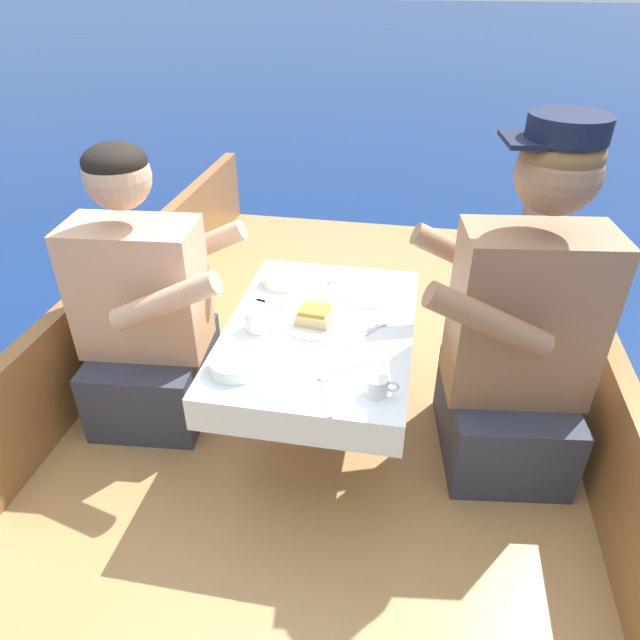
# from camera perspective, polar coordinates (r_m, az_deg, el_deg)

# --- Properties ---
(ground_plane) EXTENTS (60.00, 60.00, 0.00)m
(ground_plane) POSITION_cam_1_polar(r_m,az_deg,el_deg) (2.20, -0.38, -18.29)
(ground_plane) COLOR navy
(boat_deck) EXTENTS (1.81, 3.77, 0.33)m
(boat_deck) POSITION_cam_1_polar(r_m,az_deg,el_deg) (2.07, -0.40, -15.36)
(boat_deck) COLOR #A87F4C
(boat_deck) RESTS_ON ground_plane
(gunwale_port) EXTENTS (0.06, 3.77, 0.39)m
(gunwale_port) POSITION_cam_1_polar(r_m,az_deg,el_deg) (2.13, -24.31, -4.30)
(gunwale_port) COLOR #936033
(gunwale_port) RESTS_ON boat_deck
(gunwale_starboard) EXTENTS (0.06, 3.77, 0.39)m
(gunwale_starboard) POSITION_cam_1_polar(r_m,az_deg,el_deg) (1.90, 26.91, -9.99)
(gunwale_starboard) COLOR #936033
(gunwale_starboard) RESTS_ON boat_deck
(cockpit_table) EXTENTS (0.57, 0.81, 0.42)m
(cockpit_table) POSITION_cam_1_polar(r_m,az_deg,el_deg) (1.77, 0.00, -1.81)
(cockpit_table) COLOR #B2B2B7
(cockpit_table) RESTS_ON boat_deck
(person_port) EXTENTS (0.55, 0.48, 0.94)m
(person_port) POSITION_cam_1_polar(r_m,az_deg,el_deg) (1.96, -16.97, 0.28)
(person_port) COLOR #333847
(person_port) RESTS_ON boat_deck
(person_starboard) EXTENTS (0.56, 0.50, 1.06)m
(person_starboard) POSITION_cam_1_polar(r_m,az_deg,el_deg) (1.74, 19.22, -1.88)
(person_starboard) COLOR #333847
(person_starboard) RESTS_ON boat_deck
(plate_sandwich) EXTENTS (0.20, 0.20, 0.01)m
(plate_sandwich) POSITION_cam_1_polar(r_m,az_deg,el_deg) (1.75, -0.50, -0.21)
(plate_sandwich) COLOR silver
(plate_sandwich) RESTS_ON cockpit_table
(plate_bread) EXTENTS (0.21, 0.21, 0.01)m
(plate_bread) POSITION_cam_1_polar(r_m,az_deg,el_deg) (1.92, 4.81, 2.80)
(plate_bread) COLOR silver
(plate_bread) RESTS_ON cockpit_table
(sandwich) EXTENTS (0.11, 0.10, 0.05)m
(sandwich) POSITION_cam_1_polar(r_m,az_deg,el_deg) (1.74, -0.51, 0.55)
(sandwich) COLOR tan
(sandwich) RESTS_ON plate_sandwich
(bowl_port_near) EXTENTS (0.15, 0.15, 0.04)m
(bowl_port_near) POSITION_cam_1_polar(r_m,az_deg,el_deg) (1.57, -8.51, -4.24)
(bowl_port_near) COLOR silver
(bowl_port_near) RESTS_ON cockpit_table
(bowl_starboard_near) EXTENTS (0.14, 0.14, 0.04)m
(bowl_starboard_near) POSITION_cam_1_polar(r_m,az_deg,el_deg) (1.97, -3.78, 4.22)
(bowl_starboard_near) COLOR silver
(bowl_starboard_near) RESTS_ON cockpit_table
(coffee_cup_port) EXTENTS (0.11, 0.08, 0.06)m
(coffee_cup_port) POSITION_cam_1_polar(r_m,az_deg,el_deg) (1.72, -6.25, 0.04)
(coffee_cup_port) COLOR silver
(coffee_cup_port) RESTS_ON cockpit_table
(coffee_cup_starboard) EXTENTS (0.09, 0.06, 0.05)m
(coffee_cup_starboard) POSITION_cam_1_polar(r_m,az_deg,el_deg) (1.48, 5.76, -6.53)
(coffee_cup_starboard) COLOR silver
(coffee_cup_starboard) RESTS_ON cockpit_table
(utensil_spoon_center) EXTENTS (0.08, 0.16, 0.01)m
(utensil_spoon_center) POSITION_cam_1_polar(r_m,az_deg,el_deg) (1.95, 0.03, 3.33)
(utensil_spoon_center) COLOR silver
(utensil_spoon_center) RESTS_ON cockpit_table
(utensil_spoon_starboard) EXTENTS (0.11, 0.15, 0.01)m
(utensil_spoon_starboard) POSITION_cam_1_polar(r_m,az_deg,el_deg) (1.73, 5.32, -0.95)
(utensil_spoon_starboard) COLOR silver
(utensil_spoon_starboard) RESTS_ON cockpit_table
(utensil_spoon_port) EXTENTS (0.07, 0.17, 0.01)m
(utensil_spoon_port) POSITION_cam_1_polar(r_m,az_deg,el_deg) (1.50, 0.49, -6.80)
(utensil_spoon_port) COLOR silver
(utensil_spoon_port) RESTS_ON cockpit_table
(utensil_knife_port) EXTENTS (0.15, 0.10, 0.00)m
(utensil_knife_port) POSITION_cam_1_polar(r_m,az_deg,el_deg) (1.65, -1.70, -2.80)
(utensil_knife_port) COLOR silver
(utensil_knife_port) RESTS_ON cockpit_table
(utensil_fork_starboard) EXTENTS (0.17, 0.06, 0.00)m
(utensil_fork_starboard) POSITION_cam_1_polar(r_m,az_deg,el_deg) (1.85, -4.61, 1.56)
(utensil_fork_starboard) COLOR silver
(utensil_fork_starboard) RESTS_ON cockpit_table
(utensil_knife_starboard) EXTENTS (0.15, 0.09, 0.00)m
(utensil_knife_starboard) POSITION_cam_1_polar(r_m,az_deg,el_deg) (1.58, 3.72, -4.63)
(utensil_knife_starboard) COLOR silver
(utensil_knife_starboard) RESTS_ON cockpit_table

